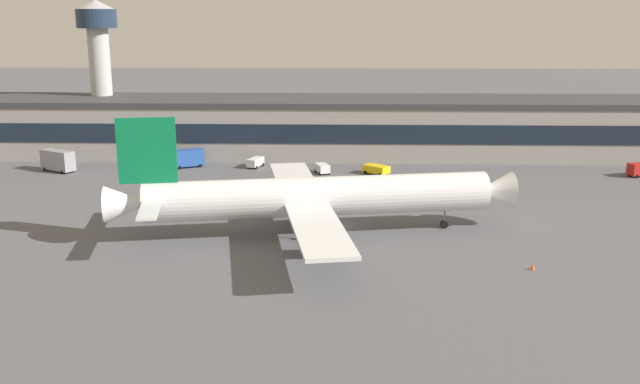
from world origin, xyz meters
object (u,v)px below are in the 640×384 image
at_px(baggage_tug, 322,168).
at_px(traffic_cone_0, 533,267).
at_px(catering_truck, 58,160).
at_px(pushback_tractor, 376,169).
at_px(control_tower, 99,58).
at_px(follow_me_car, 255,162).
at_px(belt_loader, 146,171).
at_px(stair_truck, 188,158).
at_px(airliner, 313,197).

height_order(baggage_tug, traffic_cone_0, baggage_tug).
xyz_separation_m(catering_truck, pushback_tractor, (61.61, -0.74, -1.24)).
distance_m(catering_truck, traffic_cone_0, 93.56).
height_order(control_tower, follow_me_car, control_tower).
distance_m(baggage_tug, pushback_tractor, 10.31).
bearing_deg(pushback_tractor, control_tower, 158.56).
bearing_deg(traffic_cone_0, baggage_tug, 117.44).
distance_m(belt_loader, follow_me_car, 21.39).
bearing_deg(traffic_cone_0, pushback_tractor, 107.79).
relative_size(catering_truck, baggage_tug, 1.85).
xyz_separation_m(baggage_tug, stair_truck, (-27.02, 4.82, 0.89)).
bearing_deg(baggage_tug, follow_me_car, 159.17).
bearing_deg(follow_me_car, traffic_cone_0, -54.57).
height_order(control_tower, pushback_tractor, control_tower).
xyz_separation_m(airliner, follow_me_car, (-13.19, 43.25, -4.28)).
bearing_deg(traffic_cone_0, follow_me_car, 125.43).
relative_size(airliner, baggage_tug, 13.87).
relative_size(stair_truck, traffic_cone_0, 9.12).
height_order(control_tower, baggage_tug, control_tower).
distance_m(follow_me_car, baggage_tug, 14.48).
bearing_deg(follow_me_car, stair_truck, -178.63).
bearing_deg(stair_truck, traffic_cone_0, -46.30).
bearing_deg(baggage_tug, belt_loader, -173.88).
bearing_deg(baggage_tug, airliner, -90.52).
bearing_deg(airliner, baggage_tug, 89.48).
bearing_deg(catering_truck, airliner, -37.04).
xyz_separation_m(follow_me_car, pushback_tractor, (23.83, -5.53, -0.04)).
bearing_deg(belt_loader, stair_truck, 54.09).
bearing_deg(stair_truck, catering_truck, -169.58).
height_order(catering_truck, pushback_tractor, catering_truck).
bearing_deg(pushback_tractor, airliner, -105.75).
height_order(airliner, baggage_tug, airliner).
xyz_separation_m(belt_loader, stair_truck, (6.06, 8.37, 0.83)).
bearing_deg(follow_me_car, control_tower, 153.47).
bearing_deg(airliner, belt_loader, 133.44).
height_order(belt_loader, follow_me_car, belt_loader).
distance_m(baggage_tug, stair_truck, 27.46).
xyz_separation_m(catering_truck, stair_truck, (24.30, 4.47, -0.31)).
bearing_deg(control_tower, catering_truck, -94.61).
height_order(control_tower, stair_truck, control_tower).
distance_m(airliner, follow_me_car, 45.42).
bearing_deg(catering_truck, traffic_cone_0, -33.54).
bearing_deg(belt_loader, traffic_cone_0, -38.66).
bearing_deg(control_tower, pushback_tractor, -21.44).
distance_m(catering_truck, follow_me_car, 38.11).
bearing_deg(catering_truck, pushback_tractor, -0.68).
relative_size(control_tower, belt_loader, 5.24).
height_order(airliner, pushback_tractor, airliner).
bearing_deg(belt_loader, baggage_tug, 6.12).
relative_size(follow_me_car, baggage_tug, 1.17).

